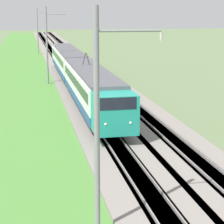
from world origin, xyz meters
TOP-DOWN VIEW (x-y plane):
  - ballast_main at (50.00, 0.00)m, footprint 240.00×4.40m
  - ballast_adjacent at (50.00, -3.96)m, footprint 240.00×4.40m
  - track_main at (50.00, 0.00)m, footprint 240.00×1.57m
  - track_adjacent at (50.00, -3.96)m, footprint 240.00×1.57m
  - grass_verge at (50.00, 6.09)m, footprint 240.00×10.91m
  - passenger_train at (36.10, 0.00)m, footprint 42.77×2.89m
  - catenary_mast_near at (4.30, 2.91)m, footprint 0.22×2.56m
  - catenary_mast_mid at (41.28, 2.91)m, footprint 0.22×2.56m
  - catenary_mast_far at (78.26, 2.91)m, footprint 0.22×2.56m

SIDE VIEW (x-z plane):
  - grass_verge at x=50.00m, z-range 0.00..0.12m
  - ballast_main at x=50.00m, z-range 0.00..0.30m
  - ballast_adjacent at x=50.00m, z-range 0.00..0.30m
  - track_main at x=50.00m, z-range -0.07..0.38m
  - track_adjacent at x=50.00m, z-range -0.07..0.38m
  - passenger_train at x=36.10m, z-range -0.17..4.72m
  - catenary_mast_near at x=4.30m, z-range 0.14..9.02m
  - catenary_mast_mid at x=41.28m, z-range 0.15..9.32m
  - catenary_mast_far at x=78.26m, z-range 0.15..9.47m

